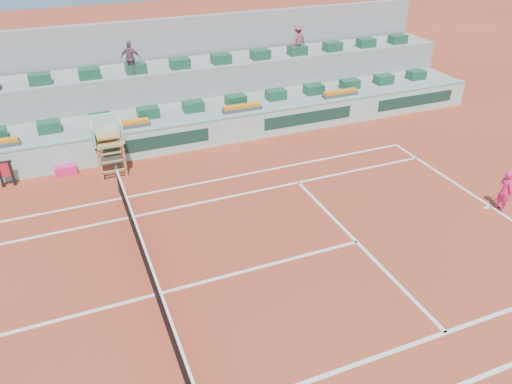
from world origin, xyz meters
TOP-DOWN VIEW (x-y plane):
  - ground at (0.00, 0.00)m, footprint 90.00×90.00m
  - seating_tier_lower at (0.00, 10.70)m, footprint 36.00×4.00m
  - seating_tier_upper at (0.00, 12.30)m, footprint 36.00×2.40m
  - stadium_back_wall at (0.00, 13.90)m, footprint 36.00×0.40m
  - player_bag at (-1.71, 8.14)m, footprint 0.82×0.36m
  - spectator_mid at (1.79, 11.47)m, footprint 0.94×0.65m
  - spectator_right at (10.04, 11.80)m, footprint 1.06×0.82m
  - court_lines at (0.00, 0.00)m, footprint 23.89×11.09m
  - tennis_net at (0.00, 0.00)m, footprint 0.10×11.97m
  - advertising_hoarding at (0.02, 8.50)m, footprint 36.00×0.34m
  - umpire_chair at (0.00, 7.50)m, footprint 1.10×0.90m
  - seat_row_lower at (0.00, 9.80)m, footprint 32.90×0.60m
  - seat_row_upper at (0.00, 11.70)m, footprint 32.90×0.60m
  - flower_planters at (-1.50, 9.00)m, footprint 26.80×0.36m
  - towel_rack at (-3.77, 8.00)m, footprint 0.58×0.10m
  - tennis_player at (12.03, -0.26)m, footprint 0.40×0.85m

SIDE VIEW (x-z plane):
  - ground at x=0.00m, z-range 0.00..0.00m
  - court_lines at x=0.00m, z-range 0.00..0.01m
  - player_bag at x=-1.71m, z-range 0.00..0.36m
  - tennis_net at x=0.00m, z-range -0.02..1.08m
  - seating_tier_lower at x=0.00m, z-range 0.00..1.20m
  - towel_rack at x=-3.77m, z-range 0.09..1.12m
  - advertising_hoarding at x=0.02m, z-range 0.00..1.26m
  - tennis_player at x=12.03m, z-range -0.37..1.90m
  - seating_tier_upper at x=0.00m, z-range 0.00..2.60m
  - flower_planters at x=-1.50m, z-range 1.19..1.47m
  - seat_row_lower at x=0.00m, z-range 1.20..1.64m
  - umpire_chair at x=0.00m, z-range 0.34..2.74m
  - stadium_back_wall at x=0.00m, z-range 0.00..4.40m
  - seat_row_upper at x=0.00m, z-range 2.60..3.04m
  - spectator_right at x=10.04m, z-range 2.60..4.04m
  - spectator_mid at x=1.79m, z-range 2.60..4.08m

